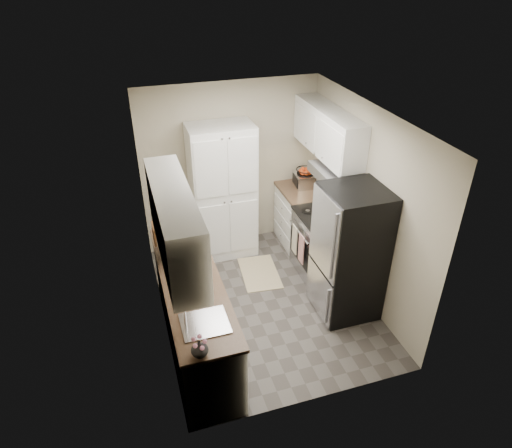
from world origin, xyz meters
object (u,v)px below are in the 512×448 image
object	(u,v)px
toaster_oven	(304,180)
electric_range	(322,243)
microwave	(179,242)
wine_bottle	(166,233)
refrigerator	(350,253)
pantry_cabinet	(223,193)

from	to	relation	value
toaster_oven	electric_range	bearing A→B (deg)	-89.43
electric_range	toaster_oven	size ratio (longest dim) A/B	3.30
electric_range	toaster_oven	distance (m)	1.08
microwave	toaster_oven	distance (m)	2.39
wine_bottle	toaster_oven	xyz separation A→B (m)	(2.20, 0.96, -0.05)
refrigerator	wine_bottle	distance (m)	2.23
microwave	wine_bottle	xyz separation A→B (m)	(-0.12, 0.23, 0.01)
microwave	toaster_oven	bearing A→B (deg)	-44.16
pantry_cabinet	wine_bottle	distance (m)	1.34
electric_range	toaster_oven	xyz separation A→B (m)	(0.08, 0.93, 0.54)
pantry_cabinet	electric_range	bearing A→B (deg)	-38.22
electric_range	microwave	size ratio (longest dim) A/B	2.34
refrigerator	toaster_oven	world-z (taller)	refrigerator
microwave	refrigerator	bearing A→B (deg)	-89.47
pantry_cabinet	refrigerator	bearing A→B (deg)	-56.54
pantry_cabinet	refrigerator	distance (m)	2.07
electric_range	refrigerator	xyz separation A→B (m)	(-0.03, -0.80, 0.37)
electric_range	microwave	xyz separation A→B (m)	(-1.99, -0.26, 0.58)
pantry_cabinet	electric_range	world-z (taller)	pantry_cabinet
refrigerator	microwave	xyz separation A→B (m)	(-1.96, 0.54, 0.20)
pantry_cabinet	toaster_oven	size ratio (longest dim) A/B	5.84
refrigerator	wine_bottle	world-z (taller)	refrigerator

